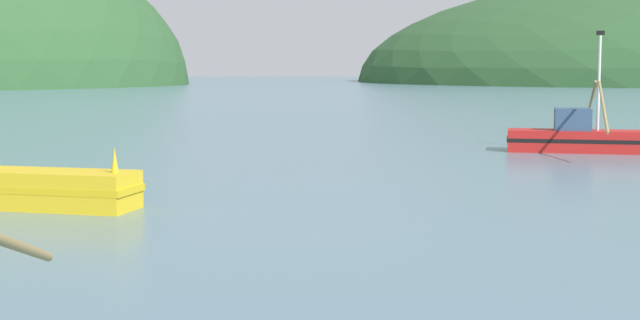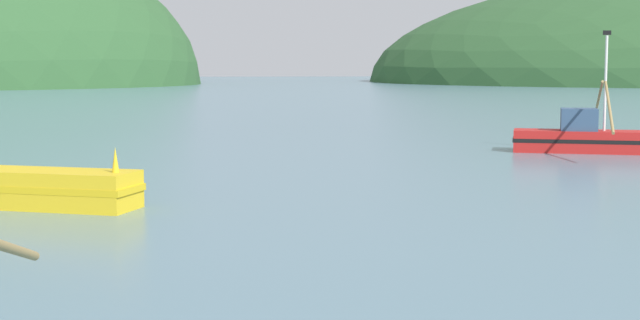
{
  "view_description": "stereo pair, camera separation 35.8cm",
  "coord_description": "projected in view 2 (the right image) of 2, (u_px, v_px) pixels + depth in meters",
  "views": [
    {
      "loc": [
        -3.8,
        4.81,
        4.0
      ],
      "look_at": [
        -0.31,
        29.68,
        1.4
      ],
      "focal_mm": 52.2,
      "sensor_mm": 36.0,
      "label": 1
    },
    {
      "loc": [
        -3.44,
        4.77,
        4.0
      ],
      "look_at": [
        -0.31,
        29.68,
        1.4
      ],
      "focal_mm": 52.2,
      "sensor_mm": 36.0,
      "label": 2
    }
  ],
  "objects": [
    {
      "name": "fishing_boat_red",
      "position": [
        599.0,
        138.0,
        41.97
      ],
      "size": [
        8.05,
        10.89,
        5.48
      ],
      "rotation": [
        0.0,
        0.0,
        5.93
      ],
      "color": "red",
      "rests_on": "ground"
    }
  ]
}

